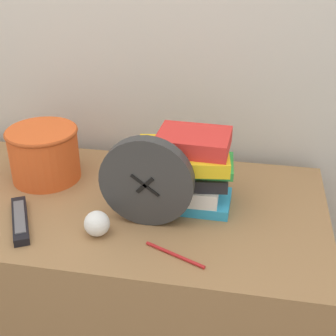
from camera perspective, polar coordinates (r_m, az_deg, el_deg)
name	(u,v)px	position (r m, az deg, el deg)	size (l,w,h in m)	color
desk	(111,297)	(1.50, -6.96, -15.29)	(1.19, 0.58, 0.70)	olive
desk_clock	(146,182)	(1.12, -2.64, -1.73)	(0.23, 0.04, 0.23)	#333333
book_stack	(187,169)	(1.21, 2.36, -0.11)	(0.26, 0.20, 0.20)	#2D9ED1
basket	(44,152)	(1.38, -14.87, 1.86)	(0.20, 0.20, 0.15)	#E05623
tv_remote	(20,220)	(1.23, -17.59, -6.05)	(0.12, 0.19, 0.02)	black
crumpled_paper_ball	(97,224)	(1.14, -8.66, -6.71)	(0.06, 0.06, 0.06)	white
pen	(175,255)	(1.07, 0.84, -10.53)	(0.15, 0.07, 0.01)	#B21E1E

